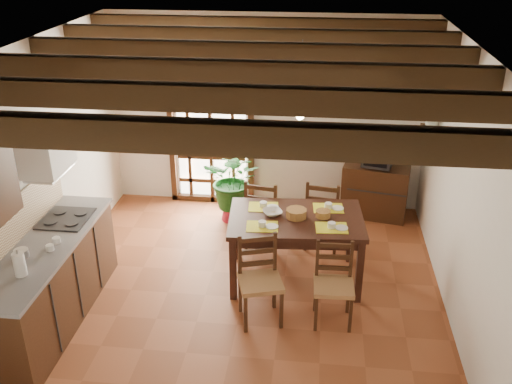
# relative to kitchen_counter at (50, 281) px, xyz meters

# --- Properties ---
(ground_plane) EXTENTS (5.00, 5.00, 0.00)m
(ground_plane) POSITION_rel_kitchen_counter_xyz_m (1.96, 0.60, -0.47)
(ground_plane) COLOR brown
(room_shell) EXTENTS (4.52, 5.02, 2.81)m
(room_shell) POSITION_rel_kitchen_counter_xyz_m (1.96, 0.60, 1.34)
(room_shell) COLOR silver
(room_shell) RESTS_ON ground_plane
(ceiling_beams) EXTENTS (4.50, 4.34, 0.20)m
(ceiling_beams) POSITION_rel_kitchen_counter_xyz_m (1.96, 0.60, 2.22)
(ceiling_beams) COLOR black
(ceiling_beams) RESTS_ON room_shell
(french_door) EXTENTS (1.26, 0.11, 2.32)m
(french_door) POSITION_rel_kitchen_counter_xyz_m (1.16, 3.05, 0.70)
(french_door) COLOR white
(french_door) RESTS_ON ground_plane
(kitchen_counter) EXTENTS (0.64, 2.25, 1.38)m
(kitchen_counter) POSITION_rel_kitchen_counter_xyz_m (0.00, 0.00, 0.00)
(kitchen_counter) COLOR #351E10
(kitchen_counter) RESTS_ON ground_plane
(range_hood) EXTENTS (0.38, 0.60, 0.54)m
(range_hood) POSITION_rel_kitchen_counter_xyz_m (-0.09, 0.55, 1.26)
(range_hood) COLOR white
(range_hood) RESTS_ON room_shell
(counter_items) EXTENTS (0.50, 1.43, 0.25)m
(counter_items) POSITION_rel_kitchen_counter_xyz_m (0.00, 0.09, 0.49)
(counter_items) COLOR black
(counter_items) RESTS_ON kitchen_counter
(dining_table) EXTENTS (1.60, 1.09, 0.83)m
(dining_table) POSITION_rel_kitchen_counter_xyz_m (2.51, 1.06, 0.25)
(dining_table) COLOR black
(dining_table) RESTS_ON ground_plane
(chair_near_left) EXTENTS (0.54, 0.53, 0.95)m
(chair_near_left) POSITION_rel_kitchen_counter_xyz_m (2.19, 0.25, -0.18)
(chair_near_left) COLOR #A07144
(chair_near_left) RESTS_ON ground_plane
(chair_near_right) EXTENTS (0.43, 0.41, 0.89)m
(chair_near_right) POSITION_rel_kitchen_counter_xyz_m (2.95, 0.31, -0.19)
(chair_near_right) COLOR #A07144
(chair_near_right) RESTS_ON ground_plane
(chair_far_left) EXTENTS (0.51, 0.49, 0.96)m
(chair_far_left) POSITION_rel_kitchen_counter_xyz_m (2.07, 1.81, -0.17)
(chair_far_left) COLOR #A07144
(chair_far_left) RESTS_ON ground_plane
(chair_far_right) EXTENTS (0.50, 0.48, 0.97)m
(chair_far_right) POSITION_rel_kitchen_counter_xyz_m (2.83, 1.87, -0.17)
(chair_far_right) COLOR #A07144
(chair_far_right) RESTS_ON ground_plane
(table_setting) EXTENTS (1.11, 0.74, 0.10)m
(table_setting) POSITION_rel_kitchen_counter_xyz_m (2.51, 1.06, 0.47)
(table_setting) COLOR yellow
(table_setting) RESTS_ON dining_table
(table_bowl) EXTENTS (0.29, 0.29, 0.05)m
(table_bowl) POSITION_rel_kitchen_counter_xyz_m (2.23, 1.09, 0.38)
(table_bowl) COLOR white
(table_bowl) RESTS_ON dining_table
(sideboard) EXTENTS (0.97, 0.58, 0.77)m
(sideboard) POSITION_rel_kitchen_counter_xyz_m (3.56, 2.83, -0.09)
(sideboard) COLOR #351E10
(sideboard) RESTS_ON ground_plane
(crt_tv) EXTENTS (0.48, 0.46, 0.34)m
(crt_tv) POSITION_rel_kitchen_counter_xyz_m (3.56, 2.82, 0.49)
(crt_tv) COLOR black
(crt_tv) RESTS_ON sideboard
(fuse_box) EXTENTS (0.25, 0.03, 0.32)m
(fuse_box) POSITION_rel_kitchen_counter_xyz_m (3.46, 3.08, 1.28)
(fuse_box) COLOR white
(fuse_box) RESTS_ON room_shell
(plant_pot) EXTENTS (0.38, 0.38, 0.23)m
(plant_pot) POSITION_rel_kitchen_counter_xyz_m (1.57, 2.50, -0.36)
(plant_pot) COLOR maroon
(plant_pot) RESTS_ON ground_plane
(potted_plant) EXTENTS (2.21, 1.96, 2.25)m
(potted_plant) POSITION_rel_kitchen_counter_xyz_m (1.57, 2.50, 0.10)
(potted_plant) COLOR #144C19
(potted_plant) RESTS_ON ground_plane
(wall_shelf) EXTENTS (0.20, 0.42, 0.20)m
(wall_shelf) POSITION_rel_kitchen_counter_xyz_m (4.10, 2.20, 1.04)
(wall_shelf) COLOR #351E10
(wall_shelf) RESTS_ON room_shell
(shelf_vase) EXTENTS (0.15, 0.15, 0.15)m
(shelf_vase) POSITION_rel_kitchen_counter_xyz_m (4.10, 2.20, 1.18)
(shelf_vase) COLOR #B2BFB2
(shelf_vase) RESTS_ON wall_shelf
(shelf_flowers) EXTENTS (0.14, 0.14, 0.36)m
(shelf_flowers) POSITION_rel_kitchen_counter_xyz_m (4.10, 2.20, 1.38)
(shelf_flowers) COLOR yellow
(shelf_flowers) RESTS_ON shelf_vase
(framed_picture) EXTENTS (0.03, 0.32, 0.32)m
(framed_picture) POSITION_rel_kitchen_counter_xyz_m (4.18, 2.20, 1.58)
(framed_picture) COLOR brown
(framed_picture) RESTS_ON room_shell
(pendant_lamp) EXTENTS (0.36, 0.36, 0.84)m
(pendant_lamp) POSITION_rel_kitchen_counter_xyz_m (2.51, 1.16, 1.60)
(pendant_lamp) COLOR black
(pendant_lamp) RESTS_ON room_shell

